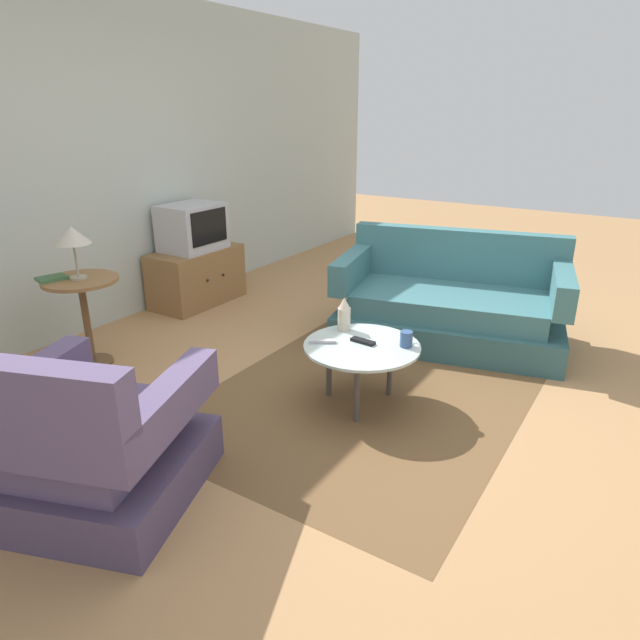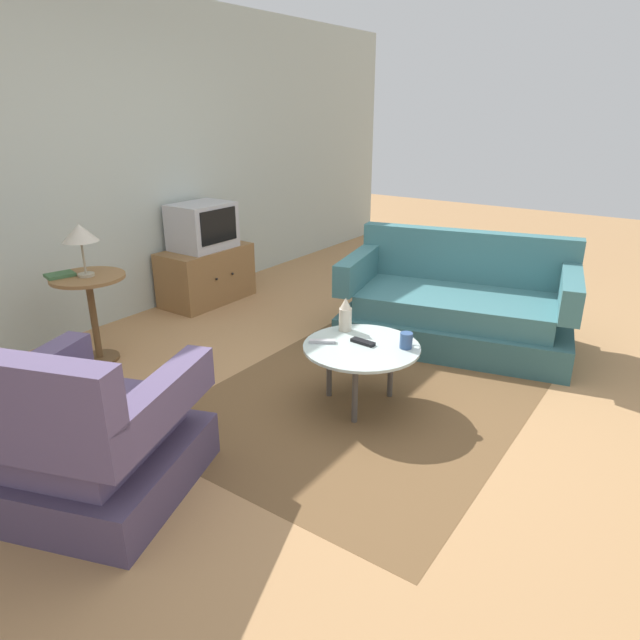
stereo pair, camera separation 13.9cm
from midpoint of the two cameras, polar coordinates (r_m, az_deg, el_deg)
The scene contains 15 objects.
ground_plane at distance 3.70m, azimuth 4.39°, elevation -8.06°, with size 16.00×16.00×0.00m, color #AD7F51.
back_wall at distance 5.03m, azimuth -21.74°, elevation 14.55°, with size 9.00×0.12×2.70m, color #B2BCB2.
area_rug at distance 3.65m, azimuth 5.19°, elevation -8.47°, with size 2.25×1.89×0.00m, color brown.
armchair at distance 2.90m, azimuth -21.36°, elevation -11.51°, with size 1.13×1.12×0.88m.
couch at distance 4.60m, azimuth 14.57°, elevation 1.17°, with size 1.27×1.90×0.84m.
coffee_table at distance 3.48m, azimuth 5.36°, elevation -3.18°, with size 0.73×0.73×0.41m.
side_table at distance 4.35m, azimuth -21.46°, elevation 1.90°, with size 0.52×0.52×0.66m.
tv_stand at distance 5.52m, azimuth -10.79°, elevation 4.54°, with size 0.89×0.49×0.52m.
television at distance 5.41m, azimuth -11.17°, elevation 9.37°, with size 0.56×0.44×0.43m.
table_lamp at distance 4.22m, azimuth -22.41°, elevation 8.05°, with size 0.24×0.24×0.37m.
vase at distance 3.66m, azimuth 3.70°, elevation 0.52°, with size 0.09×0.09×0.23m.
mug at distance 3.46m, azimuth 9.95°, elevation -2.05°, with size 0.13×0.08×0.10m.
tv_remote_dark at distance 3.50m, azimuth 5.53°, elevation -2.25°, with size 0.06×0.16×0.02m.
tv_remote_silver at distance 3.49m, azimuth 1.37°, elevation -2.20°, with size 0.12×0.16×0.02m.
book at distance 4.35m, azimuth -24.16°, elevation 4.21°, with size 0.22×0.18×0.02m.
Camera 2 is at (-2.76, -1.67, 1.79)m, focal length 31.39 mm.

